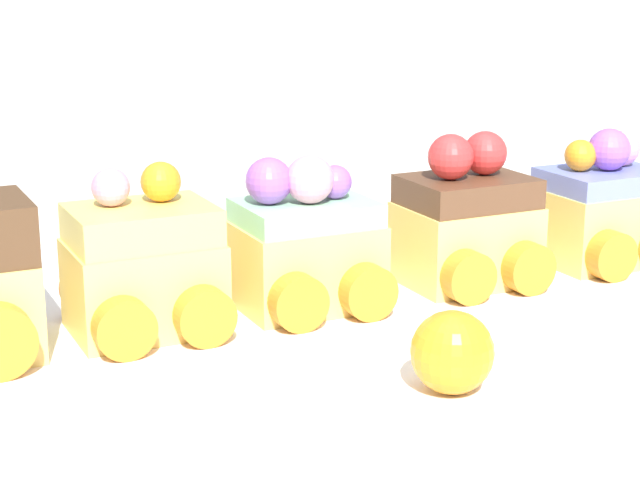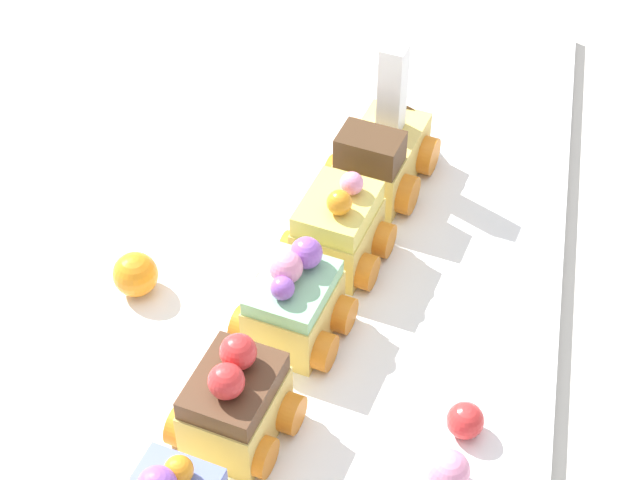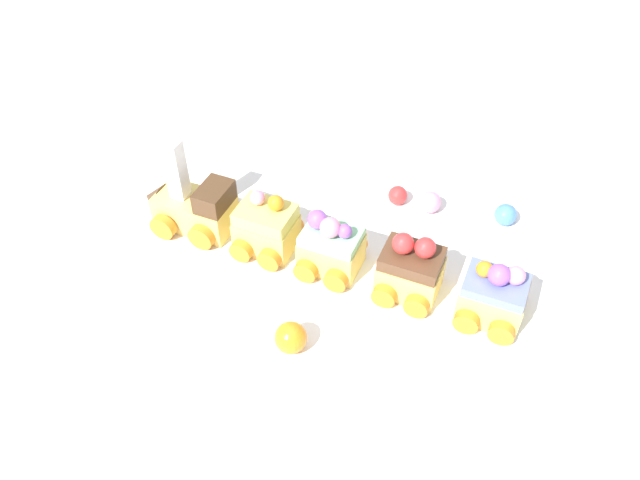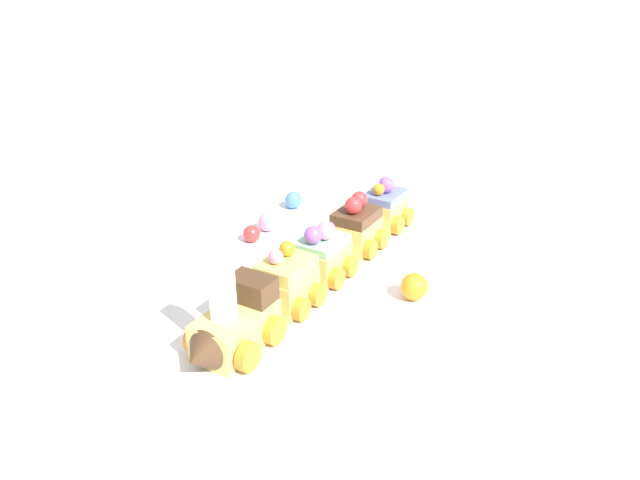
# 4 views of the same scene
# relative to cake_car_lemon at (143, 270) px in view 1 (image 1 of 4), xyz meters

# --- Properties ---
(ground_plane) EXTENTS (10.00, 10.00, 0.00)m
(ground_plane) POSITION_rel_cake_car_lemon_xyz_m (-0.06, 0.01, -0.04)
(ground_plane) COLOR beige
(display_board) EXTENTS (0.77, 0.33, 0.01)m
(display_board) POSITION_rel_cake_car_lemon_xyz_m (-0.06, 0.01, -0.03)
(display_board) COLOR white
(display_board) RESTS_ON ground_plane
(cake_car_lemon) EXTENTS (0.07, 0.08, 0.07)m
(cake_car_lemon) POSITION_rel_cake_car_lemon_xyz_m (0.00, 0.00, 0.00)
(cake_car_lemon) COLOR #EACC66
(cake_car_lemon) RESTS_ON display_board
(cake_car_mint) EXTENTS (0.07, 0.08, 0.07)m
(cake_car_mint) POSITION_rel_cake_car_lemon_xyz_m (-0.07, 0.01, 0.00)
(cake_car_mint) COLOR #EACC66
(cake_car_mint) RESTS_ON display_board
(cake_car_chocolate) EXTENTS (0.07, 0.08, 0.07)m
(cake_car_chocolate) POSITION_rel_cake_car_lemon_xyz_m (-0.16, 0.03, 0.00)
(cake_car_chocolate) COLOR #EACC66
(cake_car_chocolate) RESTS_ON display_board
(cake_car_blueberry) EXTENTS (0.07, 0.08, 0.07)m
(cake_car_blueberry) POSITION_rel_cake_car_lemon_xyz_m (-0.24, 0.05, -0.00)
(cake_car_blueberry) COLOR #EACC66
(cake_car_blueberry) RESTS_ON display_board
(gumball_red) EXTENTS (0.02, 0.02, 0.02)m
(gumball_red) POSITION_rel_cake_car_lemon_xyz_m (-0.13, -0.10, -0.02)
(gumball_red) COLOR red
(gumball_red) RESTS_ON display_board
(gumball_pink) EXTENTS (0.03, 0.03, 0.03)m
(gumball_pink) POSITION_rel_cake_car_lemon_xyz_m (-0.17, -0.10, -0.01)
(gumball_pink) COLOR pink
(gumball_pink) RESTS_ON display_board
(gumball_orange) EXTENTS (0.03, 0.03, 0.03)m
(gumball_orange) POSITION_rel_cake_car_lemon_xyz_m (-0.06, 0.13, -0.01)
(gumball_orange) COLOR orange
(gumball_orange) RESTS_ON display_board
(gumball_blue) EXTENTS (0.03, 0.03, 0.03)m
(gumball_blue) POSITION_rel_cake_car_lemon_xyz_m (-0.26, -0.09, -0.01)
(gumball_blue) COLOR #4C84E0
(gumball_blue) RESTS_ON display_board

